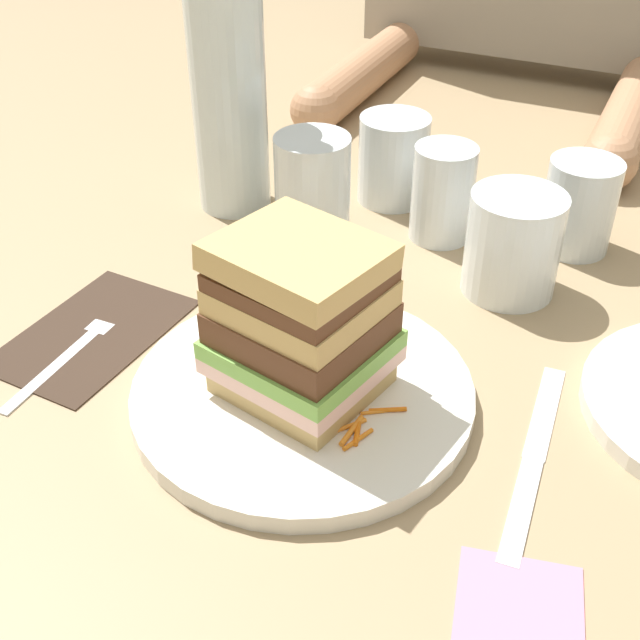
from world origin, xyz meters
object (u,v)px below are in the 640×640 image
object	(u,v)px
main_plate	(303,393)
water_bottle	(228,80)
napkin_pink	(519,610)
juice_glass	(512,250)
empty_tumbler_2	(444,193)
knife	(533,460)
empty_tumbler_1	(393,159)
sandwich	(302,320)
empty_tumbler_0	(579,206)
empty_tumbler_3	(312,186)
napkin_dark	(94,332)
fork	(76,344)

from	to	relation	value
main_plate	water_bottle	distance (m)	0.35
water_bottle	napkin_pink	bearing A→B (deg)	-42.41
napkin_pink	juice_glass	bearing A→B (deg)	106.17
empty_tumbler_2	main_plate	bearing A→B (deg)	-92.85
knife	empty_tumbler_1	world-z (taller)	empty_tumbler_1
sandwich	empty_tumbler_0	size ratio (longest dim) A/B	1.47
knife	empty_tumbler_3	size ratio (longest dim) A/B	2.02
napkin_dark	knife	bearing A→B (deg)	1.61
empty_tumbler_0	empty_tumbler_3	distance (m)	0.25
main_plate	empty_tumbler_3	bearing A→B (deg)	114.15
sandwich	juice_glass	distance (m)	0.24
empty_tumbler_3	empty_tumbler_2	bearing A→B (deg)	20.66
empty_tumbler_0	empty_tumbler_1	bearing A→B (deg)	174.39
napkin_dark	napkin_pink	xyz separation A→B (m)	(0.39, -0.11, -0.00)
fork	napkin_pink	world-z (taller)	fork
fork	empty_tumbler_0	size ratio (longest dim) A/B	1.86
napkin_pink	empty_tumbler_0	bearing A→B (deg)	97.56
main_plate	fork	xyz separation A→B (m)	(-0.19, -0.02, -0.00)
fork	water_bottle	size ratio (longest dim) A/B	0.55
napkin_dark	empty_tumbler_3	xyz separation A→B (m)	(0.09, 0.23, 0.05)
sandwich	juice_glass	bearing A→B (deg)	65.39
napkin_pink	napkin_dark	bearing A→B (deg)	164.12
juice_glass	napkin_pink	distance (m)	0.34
fork	empty_tumbler_3	bearing A→B (deg)	70.72
main_plate	water_bottle	bearing A→B (deg)	128.97
empty_tumbler_1	sandwich	bearing A→B (deg)	-79.93
sandwich	knife	world-z (taller)	sandwich
fork	water_bottle	bearing A→B (deg)	92.10
sandwich	empty_tumbler_3	distance (m)	0.26
napkin_dark	empty_tumbler_2	size ratio (longest dim) A/B	1.72
juice_glass	empty_tumbler_3	bearing A→B (deg)	174.58
main_plate	empty_tumbler_2	distance (m)	0.28
water_bottle	empty_tumbler_3	xyz separation A→B (m)	(0.10, -0.02, -0.08)
napkin_dark	water_bottle	world-z (taller)	water_bottle
empty_tumbler_1	empty_tumbler_3	bearing A→B (deg)	-114.74
juice_glass	napkin_pink	bearing A→B (deg)	-73.83
empty_tumbler_0	empty_tumbler_2	xyz separation A→B (m)	(-0.12, -0.04, 0.00)
main_plate	fork	distance (m)	0.20
knife	napkin_pink	size ratio (longest dim) A/B	2.64
knife	empty_tumbler_3	world-z (taller)	empty_tumbler_3
water_bottle	empty_tumbler_0	distance (m)	0.36
empty_tumbler_2	napkin_pink	world-z (taller)	empty_tumbler_2
napkin_dark	empty_tumbler_1	distance (m)	0.36
sandwich	juice_glass	size ratio (longest dim) A/B	1.41
water_bottle	fork	bearing A→B (deg)	-87.90
water_bottle	empty_tumbler_3	distance (m)	0.13
sandwich	main_plate	bearing A→B (deg)	-77.79
main_plate	empty_tumbler_1	size ratio (longest dim) A/B	2.79
sandwich	empty_tumbler_2	size ratio (longest dim) A/B	1.39
empty_tumbler_3	empty_tumbler_1	bearing A→B (deg)	65.26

